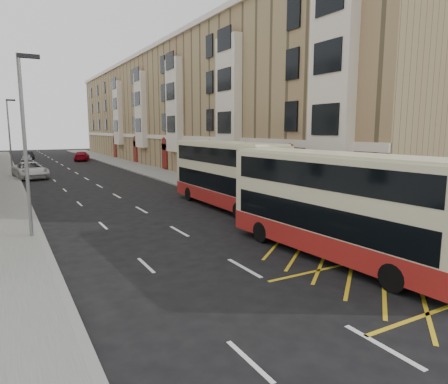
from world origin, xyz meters
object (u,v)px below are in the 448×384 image
double_decker_rear (226,174)px  car_red (82,156)px  double_decker_front (337,206)px  white_van (30,170)px  car_silver (26,159)px  pedestrian_far (364,219)px  street_lamp_far (10,132)px  street_lamp_near (25,136)px  car_dark (28,155)px

double_decker_rear → car_red: 44.33m
double_decker_front → white_van: bearing=100.7°
car_silver → double_decker_rear: bearing=-73.2°
pedestrian_far → car_red: (-2.67, 54.15, -0.31)m
double_decker_rear → pedestrian_far: double_decker_rear is taller
street_lamp_far → double_decker_rear: street_lamp_far is taller
street_lamp_far → double_decker_front: (10.03, -38.73, -2.57)m
double_decker_rear → street_lamp_far: bearing=112.3°
white_van → car_red: (8.65, 21.31, -0.09)m
pedestrian_far → white_van: size_ratio=0.30×
car_silver → street_lamp_far: bearing=-93.5°
double_decker_rear → white_van: (-9.88, 22.98, -1.30)m
double_decker_rear → pedestrian_far: (1.44, -9.85, -1.08)m
street_lamp_far → double_decker_front: street_lamp_far is taller
street_lamp_far → street_lamp_near: bearing=-90.0°
street_lamp_near → double_decker_front: street_lamp_near is taller
street_lamp_far → white_van: bearing=-73.1°
car_dark → car_red: size_ratio=0.77×
car_dark → double_decker_rear: bearing=-86.8°
double_decker_front → white_van: 34.96m
white_van → car_dark: white_van is taller
street_lamp_far → car_silver: (2.18, 15.09, -3.98)m
pedestrian_far → car_silver: pedestrian_far is taller
street_lamp_near → car_dark: size_ratio=2.04×
double_decker_front → car_red: size_ratio=2.03×
street_lamp_near → double_decker_rear: 11.83m
white_van → car_dark: (1.40, 28.80, -0.18)m
street_lamp_near → double_decker_front: size_ratio=0.78×
street_lamp_far → car_red: street_lamp_far is taller
street_lamp_near → pedestrian_far: (12.79, -7.68, -3.59)m
car_dark → car_red: bearing=-52.0°
double_decker_front → street_lamp_far: bearing=101.0°
street_lamp_near → white_van: street_lamp_near is taller
street_lamp_far → car_silver: street_lamp_far is taller
car_red → white_van: bearing=82.6°
street_lamp_far → double_decker_rear: size_ratio=0.76×
pedestrian_far → car_red: bearing=-85.6°
double_decker_front → car_dark: double_decker_front is taller
white_van → car_dark: bearing=80.2°
street_lamp_far → pedestrian_far: 39.95m
double_decker_front → pedestrian_far: double_decker_front is taller
pedestrian_far → white_van: 34.73m
white_van → car_red: bearing=60.9°
street_lamp_far → car_red: (10.12, 16.46, -3.90)m
street_lamp_near → street_lamp_far: same height
double_decker_rear → car_red: bearing=91.7°
street_lamp_far → car_dark: (2.87, 23.95, -3.99)m
street_lamp_near → pedestrian_far: bearing=-31.0°
pedestrian_far → double_decker_rear: bearing=-80.2°
double_decker_rear → car_dark: double_decker_rear is taller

